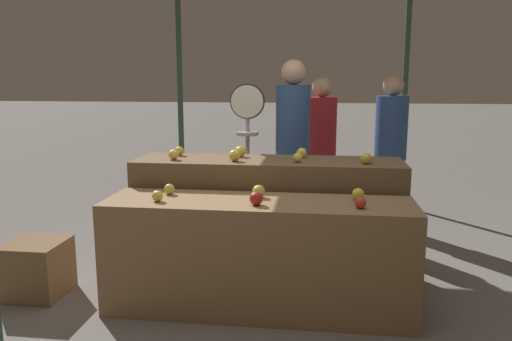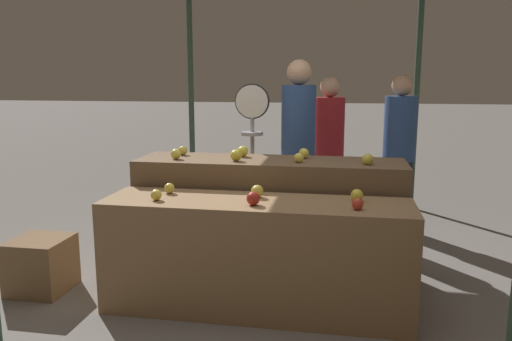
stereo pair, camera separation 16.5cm
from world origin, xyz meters
name	(u,v)px [view 1 (the left image)]	position (x,y,z in m)	size (l,w,h in m)	color
ground_plane	(258,308)	(0.00, 0.00, 0.00)	(60.00, 60.00, 0.00)	slate
display_counter_front	(258,256)	(0.00, 0.00, 0.38)	(2.08, 0.55, 0.77)	olive
display_counter_back	(268,219)	(0.00, 0.60, 0.48)	(2.08, 0.55, 0.95)	brown
apple_front_0	(157,196)	(-0.66, -0.10, 0.81)	(0.07, 0.07, 0.07)	yellow
apple_front_1	(256,198)	(0.00, -0.12, 0.81)	(0.09, 0.09, 0.09)	#AD281E
apple_front_2	(360,203)	(0.66, -0.11, 0.80)	(0.07, 0.07, 0.07)	red
apple_front_3	(169,189)	(-0.65, 0.11, 0.81)	(0.07, 0.07, 0.07)	gold
apple_front_4	(259,191)	(-0.01, 0.10, 0.81)	(0.09, 0.09, 0.09)	gold
apple_front_5	(358,194)	(0.66, 0.10, 0.81)	(0.08, 0.08, 0.08)	gold
apple_back_0	(174,155)	(-0.73, 0.49, 0.99)	(0.08, 0.08, 0.08)	yellow
apple_back_1	(235,155)	(-0.24, 0.49, 1.00)	(0.09, 0.09, 0.09)	gold
apple_back_2	(298,157)	(0.23, 0.50, 0.99)	(0.07, 0.07, 0.07)	yellow
apple_back_3	(366,158)	(0.74, 0.49, 0.99)	(0.08, 0.08, 0.08)	gold
apple_back_4	(179,151)	(-0.74, 0.71, 0.99)	(0.08, 0.08, 0.08)	gold
apple_back_5	(240,151)	(-0.24, 0.71, 0.99)	(0.09, 0.09, 0.09)	gold
apple_back_6	(302,153)	(0.25, 0.70, 0.99)	(0.08, 0.08, 0.08)	yellow
produce_scale	(247,130)	(-0.25, 1.18, 1.12)	(0.31, 0.20, 1.53)	#99999E
person_vendor_at_scale	(293,138)	(0.14, 1.42, 1.02)	(0.37, 0.37, 1.74)	#2D2D38
person_customer_left	(321,141)	(0.41, 2.03, 0.93)	(0.43, 0.43, 1.59)	#2D2D38
person_customer_right	(391,141)	(1.12, 2.03, 0.93)	(0.44, 0.44, 1.61)	#2D2D38
wooden_crate_side	(37,268)	(-1.64, 0.01, 0.20)	(0.40, 0.40, 0.40)	brown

